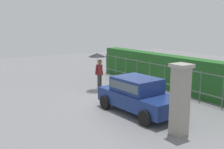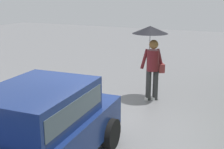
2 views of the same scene
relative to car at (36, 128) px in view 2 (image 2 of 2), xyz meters
name	(u,v)px [view 2 (image 2 of 2)]	position (x,y,z in m)	size (l,w,h in m)	color
ground_plane	(101,134)	(-1.67, 0.32, -0.80)	(40.00, 40.00, 0.00)	slate
car	(36,128)	(0.00, 0.00, 0.00)	(3.83, 2.06, 1.48)	navy
pedestrian	(152,46)	(-4.24, 0.55, 0.74)	(0.98, 0.98, 2.08)	#333333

